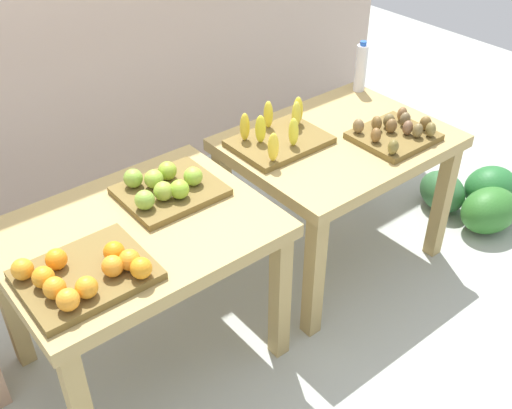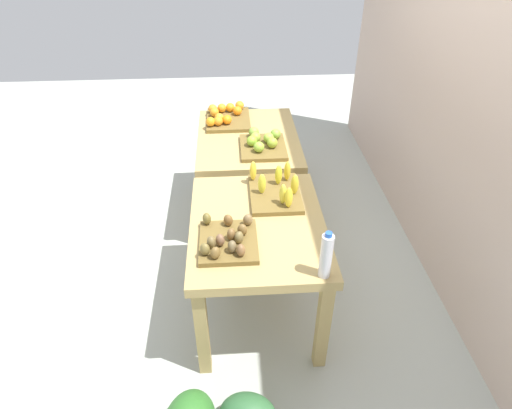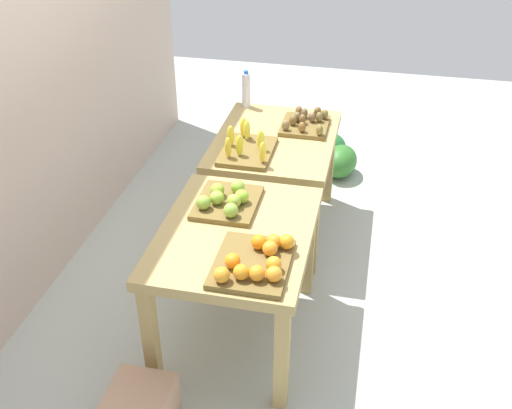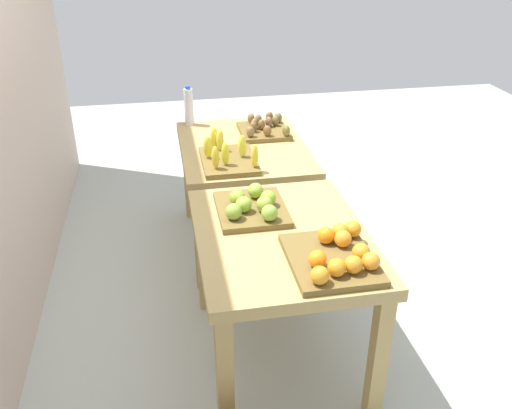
# 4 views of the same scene
# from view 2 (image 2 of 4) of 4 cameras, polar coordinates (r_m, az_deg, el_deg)

# --- Properties ---
(ground_plane) EXTENTS (8.00, 8.00, 0.00)m
(ground_plane) POSITION_cam_2_polar(r_m,az_deg,el_deg) (3.52, -0.46, -6.15)
(ground_plane) COLOR #AAB0A6
(back_wall) EXTENTS (4.40, 0.12, 3.00)m
(back_wall) POSITION_cam_2_polar(r_m,az_deg,el_deg) (3.13, 26.09, 16.58)
(back_wall) COLOR beige
(back_wall) RESTS_ON ground_plane
(display_table_left) EXTENTS (1.04, 0.80, 0.74)m
(display_table_left) POSITION_cam_2_polar(r_m,az_deg,el_deg) (3.61, -1.04, 7.33)
(display_table_left) COLOR tan
(display_table_left) RESTS_ON ground_plane
(display_table_right) EXTENTS (1.04, 0.80, 0.74)m
(display_table_right) POSITION_cam_2_polar(r_m,az_deg,el_deg) (2.68, 0.19, -4.10)
(display_table_right) COLOR tan
(display_table_right) RESTS_ON ground_plane
(orange_bin) EXTENTS (0.45, 0.37, 0.11)m
(orange_bin) POSITION_cam_2_polar(r_m,az_deg,el_deg) (3.80, -3.91, 11.25)
(orange_bin) COLOR brown
(orange_bin) RESTS_ON display_table_left
(apple_bin) EXTENTS (0.41, 0.34, 0.11)m
(apple_bin) POSITION_cam_2_polar(r_m,az_deg,el_deg) (3.36, 0.87, 7.89)
(apple_bin) COLOR brown
(apple_bin) RESTS_ON display_table_left
(banana_crate) EXTENTS (0.44, 0.32, 0.17)m
(banana_crate) POSITION_cam_2_polar(r_m,az_deg,el_deg) (2.82, 2.59, 1.90)
(banana_crate) COLOR brown
(banana_crate) RESTS_ON display_table_right
(kiwi_bin) EXTENTS (0.37, 0.32, 0.10)m
(kiwi_bin) POSITION_cam_2_polar(r_m,az_deg,el_deg) (2.44, -3.66, -4.57)
(kiwi_bin) COLOR brown
(kiwi_bin) RESTS_ON display_table_right
(water_bottle) EXTENTS (0.06, 0.06, 0.28)m
(water_bottle) POSITION_cam_2_polar(r_m,az_deg,el_deg) (2.22, 9.04, -6.55)
(water_bottle) COLOR silver
(water_bottle) RESTS_ON display_table_right
(cardboard_produce_box) EXTENTS (0.40, 0.30, 0.27)m
(cardboard_produce_box) POSITION_cam_2_polar(r_m,az_deg,el_deg) (4.57, 2.29, 6.74)
(cardboard_produce_box) COLOR tan
(cardboard_produce_box) RESTS_ON ground_plane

